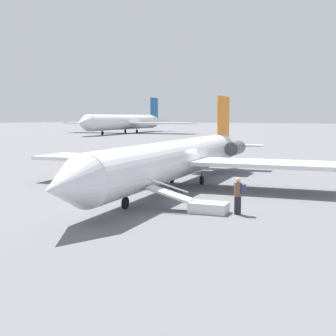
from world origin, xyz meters
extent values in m
plane|color=slate|center=(0.00, 0.00, 0.00)|extent=(600.00, 600.00, 0.00)
cylinder|color=silver|center=(0.00, 0.00, 1.86)|extent=(22.02, 7.58, 2.40)
cone|color=silver|center=(12.01, 2.94, 1.86)|extent=(3.13, 2.91, 2.35)
cone|color=silver|center=(-12.24, -2.99, 1.86)|extent=(3.59, 3.03, 2.35)
cube|color=orange|center=(-11.63, -2.84, 4.38)|extent=(3.31, 0.99, 3.84)
cube|color=silver|center=(-11.96, -2.92, 2.10)|extent=(3.00, 6.87, 0.12)
cube|color=silver|center=(-2.46, 5.41, 1.68)|extent=(5.94, 9.92, 0.24)
cube|color=silver|center=(0.31, -5.93, 1.68)|extent=(5.94, 9.92, 0.24)
cylinder|color=#4C4C51|center=(-9.44, -0.57, 2.04)|extent=(3.06, 1.73, 1.08)
cylinder|color=#4C4C51|center=(-8.64, -3.85, 2.04)|extent=(3.06, 1.73, 1.08)
cylinder|color=black|center=(6.97, 1.70, 0.30)|extent=(0.61, 0.29, 0.59)
cylinder|color=#4C4C51|center=(6.97, 1.70, 0.69)|extent=(0.11, 0.11, 0.19)
cylinder|color=black|center=(-2.40, 0.53, 0.30)|extent=(0.61, 0.29, 0.59)
cylinder|color=#4C4C51|center=(-2.40, 0.53, 0.69)|extent=(0.11, 0.11, 0.19)
cylinder|color=black|center=(-1.89, -1.57, 0.30)|extent=(0.61, 0.29, 0.59)
cylinder|color=#4C4C51|center=(-1.89, -1.57, 0.69)|extent=(0.11, 0.11, 0.19)
cylinder|color=silver|center=(-74.81, -67.54, 3.13)|extent=(40.16, 14.27, 4.03)
cone|color=silver|center=(-53.10, -61.79, 3.13)|extent=(5.30, 4.96, 3.95)
cone|color=silver|center=(-96.90, -73.39, 3.13)|extent=(6.08, 5.17, 3.95)
cube|color=#145193|center=(-95.89, -73.12, 7.36)|extent=(5.54, 1.76, 6.46)
cube|color=silver|center=(-96.44, -73.27, 3.53)|extent=(5.23, 11.54, 0.20)
cube|color=silver|center=(-79.46, -57.89, 2.82)|extent=(10.59, 18.09, 0.40)
cube|color=silver|center=(-74.07, -78.22, 2.82)|extent=(10.59, 18.09, 0.40)
cylinder|color=black|center=(-62.09, -64.17, 0.50)|extent=(1.03, 0.50, 1.00)
cylinder|color=gray|center=(-62.09, -64.17, 1.15)|extent=(0.18, 0.18, 0.31)
cylinder|color=black|center=(-79.18, -66.82, 0.50)|extent=(1.03, 0.50, 1.00)
cylinder|color=gray|center=(-79.18, -66.82, 1.15)|extent=(0.18, 0.18, 0.31)
cylinder|color=black|center=(-78.25, -70.33, 0.50)|extent=(1.03, 0.50, 1.00)
cylinder|color=gray|center=(-78.25, -70.33, 1.15)|extent=(0.18, 0.18, 0.31)
cube|color=silver|center=(5.45, 5.61, 0.25)|extent=(1.50, 2.01, 0.50)
cube|color=silver|center=(5.92, 3.66, 0.79)|extent=(1.40, 2.38, 0.70)
cube|color=silver|center=(6.36, 3.77, 1.29)|extent=(0.58, 2.17, 0.64)
cube|color=#23232D|center=(4.97, 6.88, 0.42)|extent=(0.26, 0.32, 0.85)
cylinder|color=brown|center=(4.97, 6.88, 1.18)|extent=(0.36, 0.36, 0.65)
sphere|color=beige|center=(4.97, 6.88, 1.62)|extent=(0.24, 0.24, 0.24)
cube|color=navy|center=(4.90, 7.15, 1.21)|extent=(0.31, 0.24, 0.44)
camera|label=1|loc=(24.50, 16.58, 4.55)|focal=50.00mm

